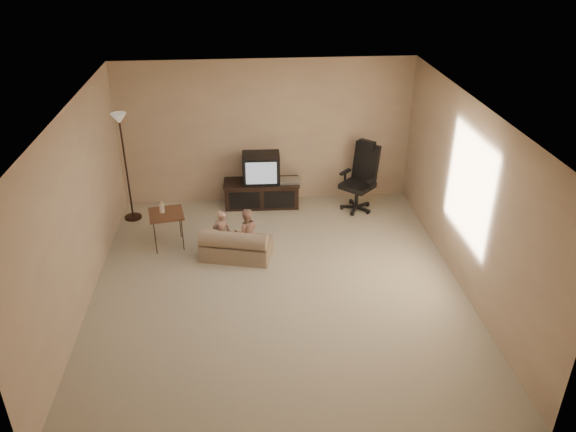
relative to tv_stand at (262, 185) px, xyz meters
name	(u,v)px	position (x,y,z in m)	size (l,w,h in m)	color
floor	(278,285)	(0.10, -2.49, -0.39)	(5.50, 5.50, 0.00)	#B6AB90
room_shell	(277,185)	(0.10, -2.49, 1.12)	(5.50, 5.50, 5.50)	silver
tv_stand	(262,185)	(0.00, 0.00, 0.00)	(1.34, 0.53, 0.95)	black
office_chair	(360,186)	(1.67, -0.27, 0.04)	(0.78, 0.78, 1.20)	black
side_table	(166,214)	(-1.50, -1.26, 0.15)	(0.59, 0.59, 0.76)	brown
floor_lamp	(123,144)	(-2.20, -0.30, 0.94)	(0.28, 0.28, 1.82)	black
child_sofa	(236,246)	(-0.47, -1.72, -0.19)	(1.12, 0.80, 0.50)	#9B8669
toddler_left	(222,233)	(-0.67, -1.60, -0.03)	(0.27, 0.19, 0.73)	tan
toddler_right	(246,232)	(-0.30, -1.61, -0.02)	(0.36, 0.20, 0.74)	tan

